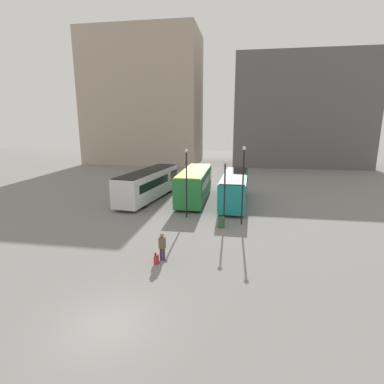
{
  "coord_description": "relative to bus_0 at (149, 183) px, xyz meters",
  "views": [
    {
      "loc": [
        5.15,
        -9.97,
        8.03
      ],
      "look_at": [
        1.1,
        14.66,
        2.3
      ],
      "focal_mm": 28.0,
      "sensor_mm": 36.0,
      "label": 1
    }
  ],
  "objects": [
    {
      "name": "ground_plane",
      "position": [
        4.6,
        -20.5,
        -1.71
      ],
      "size": [
        160.0,
        160.0,
        0.0
      ],
      "primitive_type": "plane",
      "color": "slate"
    },
    {
      "name": "building_block_left",
      "position": [
        -10.3,
        31.1,
        11.05
      ],
      "size": [
        22.6,
        13.2,
        25.53
      ],
      "color": "tan",
      "rests_on": "ground_plane"
    },
    {
      "name": "building_block_right",
      "position": [
        20.58,
        31.1,
        8.47
      ],
      "size": [
        24.77,
        10.82,
        20.38
      ],
      "color": "#5B5656",
      "rests_on": "ground_plane"
    },
    {
      "name": "bus_0",
      "position": [
        0.0,
        0.0,
        0.0
      ],
      "size": [
        3.96,
        11.44,
        3.14
      ],
      "rotation": [
        0.0,
        0.0,
        1.44
      ],
      "color": "silver",
      "rests_on": "ground_plane"
    },
    {
      "name": "bus_1",
      "position": [
        4.96,
        0.48,
        0.06
      ],
      "size": [
        2.72,
        10.25,
        3.26
      ],
      "rotation": [
        0.0,
        0.0,
        1.58
      ],
      "color": "#237A38",
      "rests_on": "ground_plane"
    },
    {
      "name": "bus_2",
      "position": [
        9.22,
        -0.17,
        -0.08
      ],
      "size": [
        2.78,
        10.6,
        2.99
      ],
      "rotation": [
        0.0,
        0.0,
        1.54
      ],
      "color": "#19847F",
      "rests_on": "ground_plane"
    },
    {
      "name": "traveler",
      "position": [
        5.3,
        -14.33,
        -0.69
      ],
      "size": [
        0.45,
        0.45,
        1.73
      ],
      "rotation": [
        0.0,
        0.0,
        1.56
      ],
      "color": "#382D4C",
      "rests_on": "ground_plane"
    },
    {
      "name": "suitcase",
      "position": [
        5.04,
        -14.78,
        -1.46
      ],
      "size": [
        0.2,
        0.4,
        0.7
      ],
      "rotation": [
        0.0,
        0.0,
        1.56
      ],
      "color": "#B7232D",
      "rests_on": "ground_plane"
    },
    {
      "name": "lamp_post_0",
      "position": [
        8.55,
        -7.3,
        1.4
      ],
      "size": [
        0.28,
        0.28,
        5.23
      ],
      "color": "black",
      "rests_on": "ground_plane"
    },
    {
      "name": "lamp_post_1",
      "position": [
        5.22,
        -5.83,
        1.77
      ],
      "size": [
        0.28,
        0.28,
        5.95
      ],
      "color": "black",
      "rests_on": "ground_plane"
    },
    {
      "name": "lamp_post_2",
      "position": [
        9.96,
        -6.9,
        1.95
      ],
      "size": [
        0.28,
        0.28,
        6.3
      ],
      "color": "black",
      "rests_on": "ground_plane"
    },
    {
      "name": "trash_bin",
      "position": [
        8.4,
        -7.95,
        -1.29
      ],
      "size": [
        0.52,
        0.52,
        0.85
      ],
      "color": "#285633",
      "rests_on": "ground_plane"
    }
  ]
}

